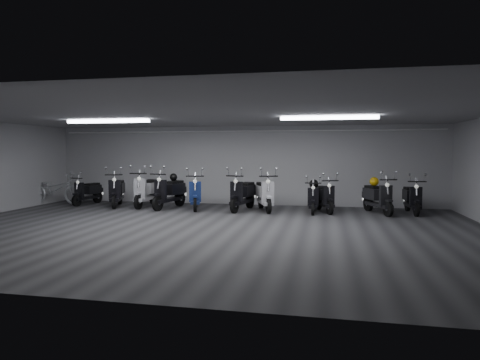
% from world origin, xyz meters
% --- Properties ---
extents(floor, '(14.00, 10.00, 0.01)m').
position_xyz_m(floor, '(0.00, 0.00, -0.01)').
color(floor, '#343437').
rests_on(floor, ground).
extents(ceiling, '(14.00, 10.00, 0.01)m').
position_xyz_m(ceiling, '(0.00, 0.00, 2.80)').
color(ceiling, gray).
rests_on(ceiling, ground).
extents(back_wall, '(14.00, 0.01, 2.80)m').
position_xyz_m(back_wall, '(0.00, 5.00, 1.40)').
color(back_wall, '#AFAFB2').
rests_on(back_wall, ground).
extents(front_wall, '(14.00, 0.01, 2.80)m').
position_xyz_m(front_wall, '(0.00, -5.00, 1.40)').
color(front_wall, '#AFAFB2').
rests_on(front_wall, ground).
extents(fluor_strip_left, '(2.40, 0.18, 0.08)m').
position_xyz_m(fluor_strip_left, '(-3.00, 1.00, 2.74)').
color(fluor_strip_left, white).
rests_on(fluor_strip_left, ceiling).
extents(fluor_strip_right, '(2.40, 0.18, 0.08)m').
position_xyz_m(fluor_strip_right, '(3.00, 1.00, 2.74)').
color(fluor_strip_right, white).
rests_on(fluor_strip_right, ceiling).
extents(conduit, '(13.60, 0.05, 0.05)m').
position_xyz_m(conduit, '(0.00, 4.92, 2.62)').
color(conduit, white).
rests_on(conduit, back_wall).
extents(scooter_0, '(0.78, 1.70, 1.22)m').
position_xyz_m(scooter_0, '(-5.40, 3.80, 0.61)').
color(scooter_0, black).
rests_on(scooter_0, floor).
extents(scooter_1, '(1.21, 1.99, 1.41)m').
position_xyz_m(scooter_1, '(-4.09, 3.52, 0.70)').
color(scooter_1, black).
rests_on(scooter_1, floor).
extents(scooter_2, '(0.68, 1.98, 1.47)m').
position_xyz_m(scooter_2, '(-3.08, 3.66, 0.73)').
color(scooter_2, '#B9B8BC').
rests_on(scooter_2, floor).
extents(scooter_3, '(1.07, 2.06, 1.46)m').
position_xyz_m(scooter_3, '(-2.15, 3.39, 0.73)').
color(scooter_3, black).
rests_on(scooter_3, floor).
extents(scooter_4, '(1.13, 1.98, 1.40)m').
position_xyz_m(scooter_4, '(-1.23, 3.40, 0.70)').
color(scooter_4, navy).
rests_on(scooter_4, floor).
extents(scooter_5, '(1.02, 2.01, 1.43)m').
position_xyz_m(scooter_5, '(0.34, 3.41, 0.71)').
color(scooter_5, black).
rests_on(scooter_5, floor).
extents(scooter_6, '(1.23, 2.02, 1.43)m').
position_xyz_m(scooter_6, '(1.05, 3.47, 0.71)').
color(scooter_6, silver).
rests_on(scooter_6, floor).
extents(scooter_7, '(0.54, 1.61, 1.20)m').
position_xyz_m(scooter_7, '(2.59, 3.36, 0.60)').
color(scooter_7, black).
rests_on(scooter_7, floor).
extents(scooter_8, '(1.07, 1.81, 1.28)m').
position_xyz_m(scooter_8, '(2.91, 3.57, 0.64)').
color(scooter_8, black).
rests_on(scooter_8, floor).
extents(scooter_9, '(1.23, 1.90, 1.35)m').
position_xyz_m(scooter_9, '(4.52, 3.53, 0.67)').
color(scooter_9, black).
rests_on(scooter_9, floor).
extents(bicycle, '(2.17, 1.06, 1.35)m').
position_xyz_m(bicycle, '(-6.50, 3.55, 0.67)').
color(bicycle, silver).
rests_on(bicycle, floor).
extents(scooter_10, '(0.63, 1.73, 1.28)m').
position_xyz_m(scooter_10, '(5.54, 3.72, 0.64)').
color(scooter_10, black).
rests_on(scooter_10, floor).
extents(helmet_0, '(0.26, 0.26, 0.26)m').
position_xyz_m(helmet_0, '(-2.09, 3.66, 1.04)').
color(helmet_0, black).
rests_on(helmet_0, scooter_3).
extents(helmet_1, '(0.28, 0.28, 0.28)m').
position_xyz_m(helmet_1, '(4.43, 3.76, 0.97)').
color(helmet_1, '#D99F0C').
rests_on(helmet_1, scooter_9).
extents(helmet_2, '(0.29, 0.29, 0.29)m').
position_xyz_m(helmet_2, '(2.59, 3.58, 0.88)').
color(helmet_2, black).
rests_on(helmet_2, scooter_7).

